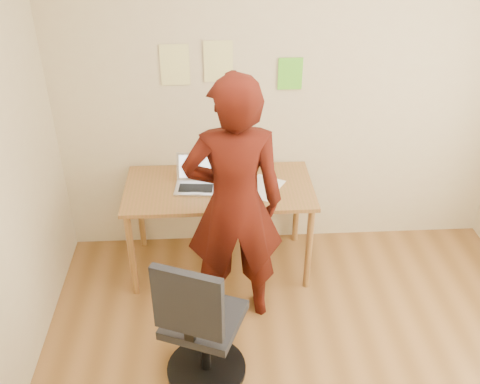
{
  "coord_description": "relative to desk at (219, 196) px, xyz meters",
  "views": [
    {
      "loc": [
        -0.56,
        -2.03,
        2.79
      ],
      "look_at": [
        -0.39,
        0.95,
        0.95
      ],
      "focal_mm": 40.0,
      "sensor_mm": 36.0,
      "label": 1
    }
  ],
  "objects": [
    {
      "name": "wall_note_right",
      "position": [
        0.55,
        0.36,
        0.82
      ],
      "size": [
        0.18,
        0.0,
        0.24
      ],
      "primitive_type": "cube",
      "color": "#62D32F",
      "rests_on": "room"
    },
    {
      "name": "laptop",
      "position": [
        -0.17,
        0.02,
        0.14
      ],
      "size": [
        0.33,
        0.3,
        0.22
      ],
      "rotation": [
        0.0,
        0.0,
        -0.09
      ],
      "color": "#B5B5BC",
      "rests_on": "desk"
    },
    {
      "name": "desk",
      "position": [
        0.0,
        0.0,
        0.0
      ],
      "size": [
        1.4,
        0.7,
        0.74
      ],
      "color": "#936032",
      "rests_on": "ground"
    },
    {
      "name": "paper_sheet",
      "position": [
        0.33,
        -0.03,
        0.09
      ],
      "size": [
        0.37,
        0.4,
        0.0
      ],
      "primitive_type": "cube",
      "rotation": [
        0.0,
        0.0,
        -0.54
      ],
      "color": "white",
      "rests_on": "desk"
    },
    {
      "name": "wall_note_left",
      "position": [
        -0.29,
        0.36,
        0.9
      ],
      "size": [
        0.21,
        0.0,
        0.3
      ],
      "primitive_type": "cube",
      "color": "#F0EA8F",
      "rests_on": "room"
    },
    {
      "name": "room",
      "position": [
        0.52,
        -1.38,
        0.7
      ],
      "size": [
        3.58,
        3.58,
        2.78
      ],
      "color": "brown",
      "rests_on": "ground"
    },
    {
      "name": "phone",
      "position": [
        0.24,
        -0.21,
        0.09
      ],
      "size": [
        0.09,
        0.14,
        0.01
      ],
      "rotation": [
        0.0,
        0.0,
        -0.16
      ],
      "color": "black",
      "rests_on": "desk"
    },
    {
      "name": "wall_note_mid",
      "position": [
        0.02,
        0.36,
        0.92
      ],
      "size": [
        0.21,
        0.0,
        0.3
      ],
      "primitive_type": "cube",
      "color": "#F0EA8F",
      "rests_on": "room"
    },
    {
      "name": "office_chair",
      "position": [
        -0.15,
        -1.12,
        -0.24
      ],
      "size": [
        0.56,
        0.57,
        0.98
      ],
      "rotation": [
        0.0,
        0.0,
        -0.39
      ],
      "color": "black",
      "rests_on": "ground"
    },
    {
      "name": "person",
      "position": [
        0.09,
        -0.5,
        0.25
      ],
      "size": [
        0.67,
        0.45,
        1.8
      ],
      "primitive_type": "imported",
      "rotation": [
        0.0,
        0.0,
        3.17
      ],
      "color": "#3E0F08",
      "rests_on": "ground"
    }
  ]
}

